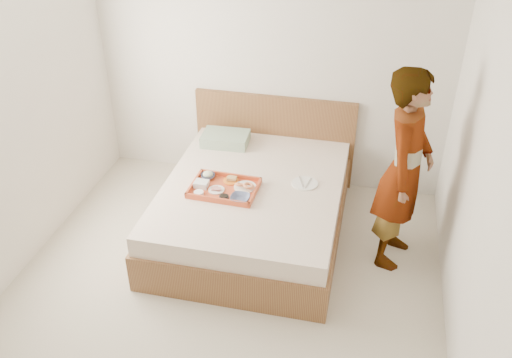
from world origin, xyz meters
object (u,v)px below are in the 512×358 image
object	(u,v)px
bed	(253,208)
tray	(224,188)
dinner_plate	(305,183)
person	(404,171)

from	to	relation	value
bed	tray	distance (m)	0.40
dinner_plate	person	world-z (taller)	person
bed	person	bearing A→B (deg)	-2.26
tray	dinner_plate	distance (m)	0.72
tray	person	xyz separation A→B (m)	(1.48, 0.11, 0.32)
bed	person	world-z (taller)	person
bed	dinner_plate	world-z (taller)	dinner_plate
tray	dinner_plate	world-z (taller)	tray
bed	tray	bearing A→B (deg)	-144.61
dinner_plate	person	distance (m)	0.89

